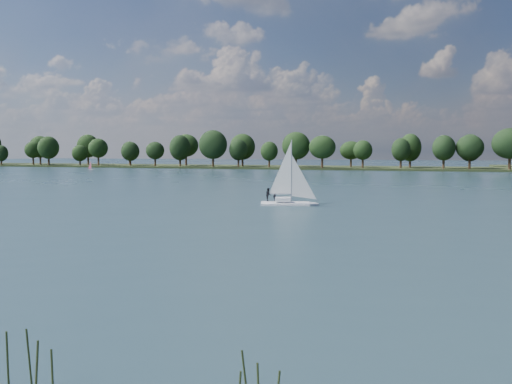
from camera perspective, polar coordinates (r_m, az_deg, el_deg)
ground at (r=127.31m, az=4.11°, el=0.82°), size 700.00×700.00×0.00m
far_shore at (r=237.23m, az=11.03°, el=2.28°), size 660.00×40.00×1.50m
sailboat at (r=76.64m, az=3.01°, el=0.57°), size 7.27×3.79×9.22m
dinghy_pink at (r=230.99m, az=-16.16°, el=2.37°), size 2.45×1.10×3.82m
treeline at (r=234.04m, az=9.49°, el=4.27°), size 562.69×73.77×18.46m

